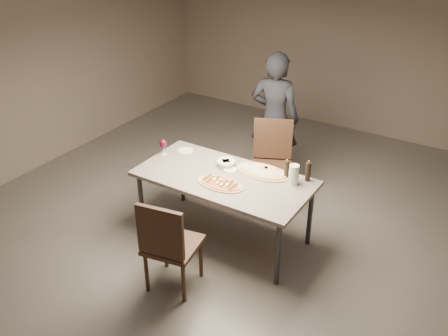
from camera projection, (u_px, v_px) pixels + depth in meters
The scene contains 14 objects.
room at pixel (224, 118), 4.77m from camera, with size 7.00×7.00×7.00m.
dining_table at pixel (224, 181), 5.10m from camera, with size 1.80×0.90×0.75m.
zucchini_pizza at pixel (220, 183), 4.93m from camera, with size 0.50×0.27×0.05m.
ham_pizza at pixel (263, 171), 5.14m from camera, with size 0.59×0.33×0.04m.
bread_basket at pixel (226, 163), 5.25m from camera, with size 0.20×0.20×0.07m.
oil_dish at pixel (230, 170), 5.19m from camera, with size 0.14×0.14×0.02m.
pepper_mill_left at pixel (287, 169), 5.01m from camera, with size 0.05×0.05×0.21m.
pepper_mill_right at pixel (308, 171), 4.96m from camera, with size 0.06×0.06×0.23m.
carafe at pixel (294, 175), 4.90m from camera, with size 0.10×0.10×0.21m.
wine_glass at pixel (163, 144), 5.46m from camera, with size 0.08×0.08×0.18m.
side_plate at pixel (186, 151), 5.58m from camera, with size 0.17×0.17×0.01m.
chair_near at pixel (168, 242), 4.45m from camera, with size 0.54×0.54×0.98m.
chair_far at pixel (272, 158), 5.84m from camera, with size 0.63×0.63×1.00m.
diner at pixel (274, 118), 6.16m from camera, with size 0.62×0.41×1.69m, color black.
Camera 1 is at (2.34, -3.74, 3.26)m, focal length 40.00 mm.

